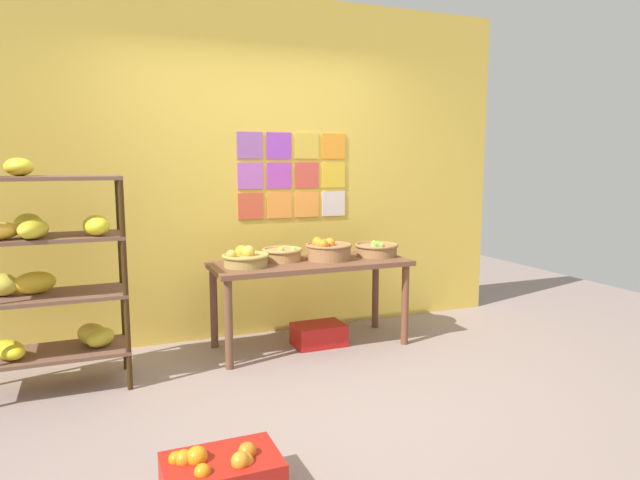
{
  "coord_description": "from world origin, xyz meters",
  "views": [
    {
      "loc": [
        -1.33,
        -3.15,
        1.52
      ],
      "look_at": [
        0.21,
        0.57,
        0.95
      ],
      "focal_mm": 31.53,
      "sensor_mm": 36.0,
      "label": 1
    }
  ],
  "objects_px": {
    "display_table": "(310,272)",
    "orange_crate_foreground": "(221,475)",
    "fruit_basket_right": "(245,258)",
    "produce_crate_under_table": "(319,334)",
    "fruit_basket_left": "(328,250)",
    "fruit_basket_centre": "(282,254)",
    "fruit_basket_back_right": "(377,249)",
    "banana_shelf_unit": "(43,265)"
  },
  "relations": [
    {
      "from": "fruit_basket_right",
      "to": "fruit_basket_centre",
      "type": "distance_m",
      "value": 0.37
    },
    {
      "from": "banana_shelf_unit",
      "to": "produce_crate_under_table",
      "type": "distance_m",
      "value": 2.15
    },
    {
      "from": "fruit_basket_left",
      "to": "fruit_basket_right",
      "type": "height_order",
      "value": "fruit_basket_left"
    },
    {
      "from": "display_table",
      "to": "fruit_basket_back_right",
      "type": "xyz_separation_m",
      "value": [
        0.62,
        0.03,
        0.15
      ]
    },
    {
      "from": "fruit_basket_left",
      "to": "fruit_basket_right",
      "type": "bearing_deg",
      "value": -177.77
    },
    {
      "from": "display_table",
      "to": "fruit_basket_back_right",
      "type": "distance_m",
      "value": 0.64
    },
    {
      "from": "fruit_basket_left",
      "to": "orange_crate_foreground",
      "type": "bearing_deg",
      "value": -125.67
    },
    {
      "from": "produce_crate_under_table",
      "to": "orange_crate_foreground",
      "type": "xyz_separation_m",
      "value": [
        -1.22,
        -1.8,
        0.02
      ]
    },
    {
      "from": "fruit_basket_back_right",
      "to": "banana_shelf_unit",
      "type": "bearing_deg",
      "value": -175.29
    },
    {
      "from": "display_table",
      "to": "produce_crate_under_table",
      "type": "height_order",
      "value": "display_table"
    },
    {
      "from": "fruit_basket_right",
      "to": "fruit_basket_back_right",
      "type": "height_order",
      "value": "fruit_basket_right"
    },
    {
      "from": "display_table",
      "to": "fruit_basket_left",
      "type": "xyz_separation_m",
      "value": [
        0.16,
        0.02,
        0.17
      ]
    },
    {
      "from": "orange_crate_foreground",
      "to": "fruit_basket_left",
      "type": "bearing_deg",
      "value": 54.33
    },
    {
      "from": "fruit_basket_right",
      "to": "produce_crate_under_table",
      "type": "relative_size",
      "value": 0.88
    },
    {
      "from": "banana_shelf_unit",
      "to": "display_table",
      "type": "height_order",
      "value": "banana_shelf_unit"
    },
    {
      "from": "produce_crate_under_table",
      "to": "fruit_basket_right",
      "type": "bearing_deg",
      "value": -179.98
    },
    {
      "from": "fruit_basket_left",
      "to": "orange_crate_foreground",
      "type": "relative_size",
      "value": 0.73
    },
    {
      "from": "fruit_basket_left",
      "to": "fruit_basket_back_right",
      "type": "height_order",
      "value": "fruit_basket_left"
    },
    {
      "from": "fruit_basket_centre",
      "to": "display_table",
      "type": "bearing_deg",
      "value": -32.74
    },
    {
      "from": "fruit_basket_centre",
      "to": "fruit_basket_left",
      "type": "bearing_deg",
      "value": -16.53
    },
    {
      "from": "display_table",
      "to": "fruit_basket_right",
      "type": "relative_size",
      "value": 4.39
    },
    {
      "from": "fruit_basket_right",
      "to": "fruit_basket_back_right",
      "type": "bearing_deg",
      "value": 2.0
    },
    {
      "from": "banana_shelf_unit",
      "to": "fruit_basket_back_right",
      "type": "height_order",
      "value": "banana_shelf_unit"
    },
    {
      "from": "fruit_basket_back_right",
      "to": "fruit_basket_right",
      "type": "bearing_deg",
      "value": -178.0
    },
    {
      "from": "banana_shelf_unit",
      "to": "fruit_basket_centre",
      "type": "xyz_separation_m",
      "value": [
        1.74,
        0.3,
        -0.08
      ]
    },
    {
      "from": "fruit_basket_back_right",
      "to": "orange_crate_foreground",
      "type": "relative_size",
      "value": 0.71
    },
    {
      "from": "display_table",
      "to": "orange_crate_foreground",
      "type": "distance_m",
      "value": 2.2
    },
    {
      "from": "fruit_basket_back_right",
      "to": "orange_crate_foreground",
      "type": "bearing_deg",
      "value": -133.91
    },
    {
      "from": "fruit_basket_left",
      "to": "produce_crate_under_table",
      "type": "distance_m",
      "value": 0.71
    },
    {
      "from": "orange_crate_foreground",
      "to": "fruit_basket_back_right",
      "type": "bearing_deg",
      "value": 46.09
    },
    {
      "from": "fruit_basket_right",
      "to": "produce_crate_under_table",
      "type": "xyz_separation_m",
      "value": [
        0.61,
        0.0,
        -0.68
      ]
    },
    {
      "from": "display_table",
      "to": "fruit_basket_back_right",
      "type": "relative_size",
      "value": 4.31
    },
    {
      "from": "fruit_basket_right",
      "to": "fruit_basket_back_right",
      "type": "relative_size",
      "value": 0.98
    },
    {
      "from": "fruit_basket_right",
      "to": "fruit_basket_centre",
      "type": "height_order",
      "value": "fruit_basket_right"
    },
    {
      "from": "orange_crate_foreground",
      "to": "produce_crate_under_table",
      "type": "bearing_deg",
      "value": 55.92
    },
    {
      "from": "fruit_basket_back_right",
      "to": "orange_crate_foreground",
      "type": "distance_m",
      "value": 2.64
    },
    {
      "from": "produce_crate_under_table",
      "to": "orange_crate_foreground",
      "type": "relative_size",
      "value": 0.79
    },
    {
      "from": "fruit_basket_left",
      "to": "fruit_basket_back_right",
      "type": "bearing_deg",
      "value": 1.66
    },
    {
      "from": "fruit_basket_left",
      "to": "orange_crate_foreground",
      "type": "xyz_separation_m",
      "value": [
        -1.31,
        -1.83,
        -0.69
      ]
    },
    {
      "from": "fruit_basket_back_right",
      "to": "orange_crate_foreground",
      "type": "xyz_separation_m",
      "value": [
        -1.77,
        -1.84,
        -0.66
      ]
    },
    {
      "from": "banana_shelf_unit",
      "to": "produce_crate_under_table",
      "type": "relative_size",
      "value": 3.77
    },
    {
      "from": "fruit_basket_right",
      "to": "fruit_basket_back_right",
      "type": "xyz_separation_m",
      "value": [
        1.17,
        0.04,
        -0.0
      ]
    }
  ]
}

